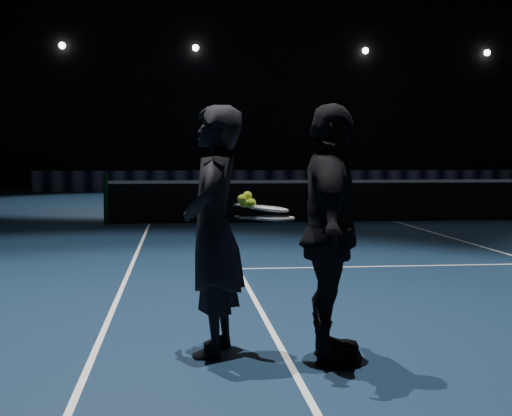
{
  "coord_description": "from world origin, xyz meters",
  "views": [
    {
      "loc": [
        -4.87,
        -15.47,
        1.43
      ],
      "look_at": [
        -4.32,
        -10.47,
        1.08
      ],
      "focal_mm": 50.0,
      "sensor_mm": 36.0,
      "label": 1
    }
  ],
  "objects_px": {
    "player_b": "(330,234)",
    "tennis_balls": "(248,201)",
    "player_a": "(213,231)",
    "racket_upper": "(269,209)",
    "racket_lower": "(274,218)"
  },
  "relations": [
    {
      "from": "tennis_balls",
      "to": "racket_lower",
      "type": "bearing_deg",
      "value": -21.16
    },
    {
      "from": "player_a",
      "to": "racket_upper",
      "type": "xyz_separation_m",
      "value": [
        0.39,
        -0.1,
        0.16
      ]
    },
    {
      "from": "player_a",
      "to": "racket_upper",
      "type": "relative_size",
      "value": 2.66
    },
    {
      "from": "player_a",
      "to": "tennis_balls",
      "type": "distance_m",
      "value": 0.34
    },
    {
      "from": "racket_upper",
      "to": "racket_lower",
      "type": "bearing_deg",
      "value": -42.66
    },
    {
      "from": "racket_upper",
      "to": "tennis_balls",
      "type": "height_order",
      "value": "tennis_balls"
    },
    {
      "from": "player_b",
      "to": "racket_upper",
      "type": "xyz_separation_m",
      "value": [
        -0.41,
        0.19,
        0.16
      ]
    },
    {
      "from": "racket_upper",
      "to": "tennis_balls",
      "type": "relative_size",
      "value": 5.67
    },
    {
      "from": "racket_lower",
      "to": "racket_upper",
      "type": "relative_size",
      "value": 1.0
    },
    {
      "from": "player_a",
      "to": "player_b",
      "type": "distance_m",
      "value": 0.85
    },
    {
      "from": "player_a",
      "to": "player_b",
      "type": "relative_size",
      "value": 1.0
    },
    {
      "from": "player_b",
      "to": "tennis_balls",
      "type": "xyz_separation_m",
      "value": [
        -0.56,
        0.21,
        0.22
      ]
    },
    {
      "from": "player_b",
      "to": "racket_lower",
      "type": "relative_size",
      "value": 2.66
    },
    {
      "from": "tennis_balls",
      "to": "player_a",
      "type": "bearing_deg",
      "value": 161.43
    },
    {
      "from": "player_a",
      "to": "tennis_balls",
      "type": "relative_size",
      "value": 15.07
    }
  ]
}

